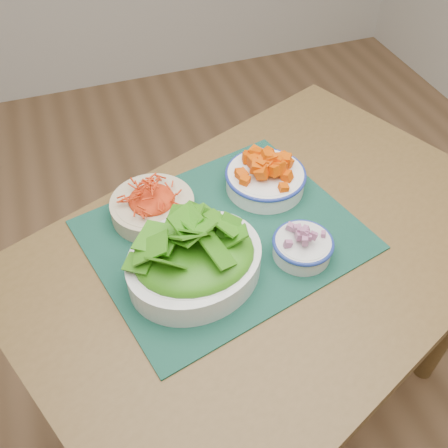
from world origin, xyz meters
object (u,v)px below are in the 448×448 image
placemat (224,234)px  lettuce_bowl (194,255)px  onion_bowl (303,244)px  table (270,275)px  carrot_bowl (152,203)px  squash_bowl (266,173)px

placemat → lettuce_bowl: (-0.09, -0.08, 0.06)m
placemat → onion_bowl: onion_bowl is taller
table → lettuce_bowl: (-0.18, -0.03, 0.18)m
carrot_bowl → squash_bowl: (0.26, 0.00, 0.01)m
carrot_bowl → onion_bowl: carrot_bowl is taller
squash_bowl → onion_bowl: squash_bowl is taller
table → squash_bowl: size_ratio=6.84×
placemat → onion_bowl: 0.17m
carrot_bowl → onion_bowl: 0.33m
lettuce_bowl → placemat: bearing=26.1°
table → placemat: size_ratio=2.36×
placemat → carrot_bowl: size_ratio=2.42×
placemat → lettuce_bowl: bearing=-150.7°
table → onion_bowl: size_ratio=8.51×
table → onion_bowl: onion_bowl is taller
table → carrot_bowl: carrot_bowl is taller
squash_bowl → lettuce_bowl: lettuce_bowl is taller
table → placemat: placemat is taller
table → carrot_bowl: bearing=121.5°
placemat → carrot_bowl: (-0.13, 0.11, 0.03)m
carrot_bowl → squash_bowl: size_ratio=1.20×
placemat → carrot_bowl: bearing=126.3°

